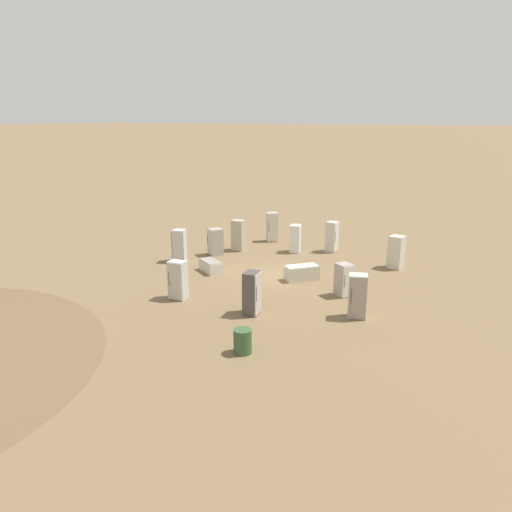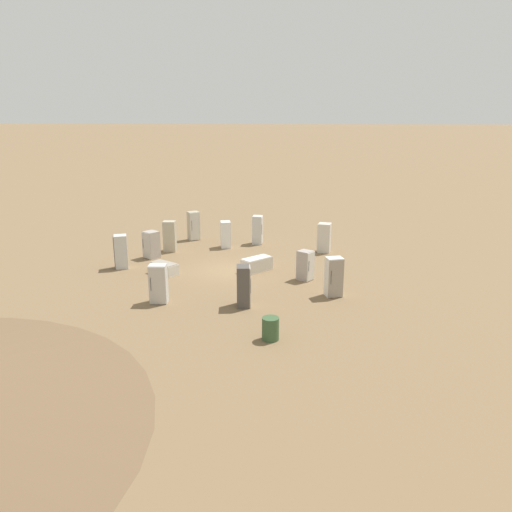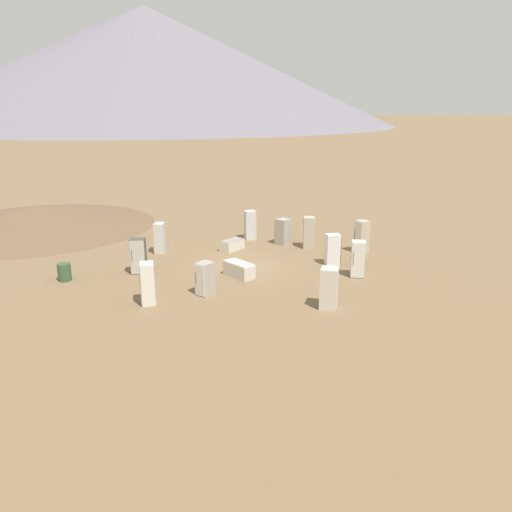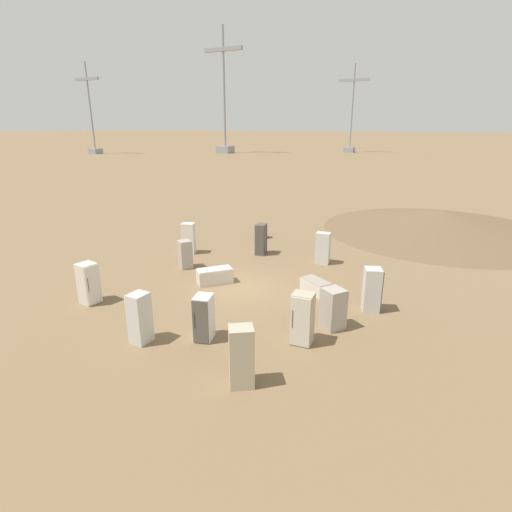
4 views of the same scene
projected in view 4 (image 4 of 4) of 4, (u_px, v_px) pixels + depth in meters
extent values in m
plane|color=brown|center=(241.00, 288.00, 19.33)|extent=(1000.00, 1000.00, 0.00)
cone|color=brown|center=(441.00, 221.00, 29.47)|extent=(17.00, 17.00, 1.51)
cube|color=gray|center=(349.00, 150.00, 114.84)|extent=(2.81, 2.81, 1.41)
cylinder|color=gray|center=(352.00, 106.00, 111.17)|extent=(0.47, 0.47, 22.04)
cube|color=gray|center=(354.00, 80.00, 109.05)|extent=(8.21, 0.70, 0.70)
cube|color=gray|center=(225.00, 149.00, 112.04)|extent=(3.85, 3.85, 1.93)
cylinder|color=gray|center=(224.00, 88.00, 107.03)|extent=(0.64, 0.64, 30.16)
cube|color=gray|center=(223.00, 49.00, 104.12)|extent=(11.23, 0.96, 0.96)
cube|color=gray|center=(95.00, 151.00, 109.41)|extent=(2.76, 2.76, 1.38)
cylinder|color=gray|center=(90.00, 106.00, 105.81)|extent=(0.46, 0.46, 21.66)
cube|color=gray|center=(87.00, 79.00, 103.72)|extent=(8.06, 0.69, 0.69)
cube|color=silver|center=(189.00, 238.00, 24.26)|extent=(0.89, 0.79, 1.87)
cube|color=gray|center=(190.00, 237.00, 24.55)|extent=(0.69, 0.27, 1.80)
cylinder|color=#2D2D2D|center=(194.00, 236.00, 24.52)|extent=(0.02, 0.02, 0.66)
cube|color=#A89E93|center=(333.00, 309.00, 15.26)|extent=(1.06, 1.05, 1.61)
cube|color=#BCB7AD|center=(341.00, 307.00, 15.44)|extent=(0.64, 0.47, 1.55)
cylinder|color=#2D2D2D|center=(346.00, 307.00, 15.20)|extent=(0.02, 0.02, 0.56)
cube|color=beige|center=(316.00, 287.00, 18.68)|extent=(1.68, 1.44, 0.58)
cube|color=gray|center=(316.00, 280.00, 18.58)|extent=(1.61, 1.39, 0.04)
cube|color=#B2A88E|center=(302.00, 319.00, 14.15)|extent=(0.79, 0.67, 1.92)
cube|color=beige|center=(300.00, 323.00, 13.86)|extent=(0.72, 0.09, 1.84)
cylinder|color=#2D2D2D|center=(292.00, 319.00, 13.90)|extent=(0.02, 0.02, 0.67)
cube|color=silver|center=(140.00, 318.00, 14.22)|extent=(0.62, 0.71, 1.88)
cube|color=silver|center=(134.00, 316.00, 14.37)|extent=(0.07, 0.66, 1.81)
cylinder|color=#2D2D2D|center=(138.00, 311.00, 14.55)|extent=(0.02, 0.02, 0.66)
cube|color=#B2A88E|center=(241.00, 357.00, 11.79)|extent=(0.94, 0.91, 1.94)
cube|color=silver|center=(240.00, 351.00, 12.10)|extent=(0.60, 0.42, 1.87)
cylinder|color=#2D2D2D|center=(249.00, 347.00, 12.12)|extent=(0.02, 0.02, 0.68)
cube|color=#A89E93|center=(185.00, 254.00, 21.80)|extent=(0.92, 0.91, 1.54)
cube|color=silver|center=(183.00, 253.00, 22.10)|extent=(0.37, 0.53, 1.48)
cylinder|color=#2D2D2D|center=(186.00, 250.00, 22.20)|extent=(0.02, 0.02, 0.54)
cube|color=beige|center=(215.00, 276.00, 19.78)|extent=(1.72, 1.78, 0.72)
cube|color=beige|center=(215.00, 269.00, 19.66)|extent=(1.65, 1.71, 0.04)
cube|color=beige|center=(88.00, 283.00, 17.44)|extent=(0.85, 0.82, 1.82)
cube|color=silver|center=(93.00, 285.00, 17.23)|extent=(0.15, 0.68, 1.75)
cylinder|color=#2D2D2D|center=(88.00, 285.00, 16.99)|extent=(0.02, 0.02, 0.64)
cube|color=#4C4742|center=(261.00, 239.00, 24.08)|extent=(0.67, 0.85, 1.86)
cube|color=#BCB7AD|center=(256.00, 239.00, 24.17)|extent=(0.15, 0.74, 1.79)
cylinder|color=#2D2D2D|center=(257.00, 236.00, 24.39)|extent=(0.02, 0.02, 0.65)
cube|color=silver|center=(323.00, 248.00, 22.46)|extent=(0.82, 0.63, 1.79)
cube|color=#BCB7AD|center=(324.00, 247.00, 22.73)|extent=(0.75, 0.11, 1.72)
cylinder|color=#2D2D2D|center=(329.00, 246.00, 22.63)|extent=(0.02, 0.02, 0.63)
cube|color=white|center=(204.00, 318.00, 14.45)|extent=(0.77, 0.87, 1.71)
cube|color=#56514C|center=(200.00, 323.00, 14.09)|extent=(0.57, 0.19, 1.64)
cylinder|color=#2D2D2D|center=(194.00, 320.00, 14.08)|extent=(0.02, 0.02, 0.60)
cube|color=silver|center=(372.00, 290.00, 16.68)|extent=(0.88, 0.88, 1.88)
cube|color=#56514C|center=(381.00, 290.00, 16.64)|extent=(0.27, 0.63, 1.81)
cylinder|color=#2D2D2D|center=(383.00, 290.00, 16.39)|extent=(0.02, 0.02, 0.66)
cylinder|color=#385633|center=(262.00, 232.00, 27.70)|extent=(0.65, 0.65, 0.89)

